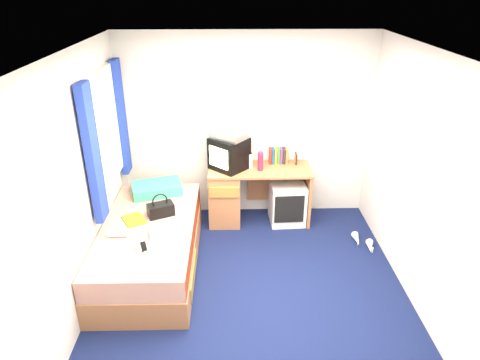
{
  "coord_description": "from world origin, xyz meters",
  "views": [
    {
      "loc": [
        -0.19,
        -3.54,
        2.95
      ],
      "look_at": [
        -0.1,
        0.7,
        0.93
      ],
      "focal_mm": 32.0,
      "sensor_mm": 36.0,
      "label": 1
    }
  ],
  "objects_px": {
    "magazine": "(134,220)",
    "white_heels": "(363,243)",
    "bed": "(150,245)",
    "pink_water_bottle": "(260,162)",
    "colour_swatch_fan": "(145,250)",
    "remote_control": "(144,247)",
    "towel": "(164,231)",
    "storage_cube": "(287,202)",
    "pillow": "(157,189)",
    "desk": "(238,192)",
    "vcr": "(229,135)",
    "handbag": "(161,209)",
    "aerosol_can": "(250,161)",
    "crt_tv": "(229,153)",
    "water_bottle": "(118,234)",
    "picture_frame": "(296,158)"
  },
  "relations": [
    {
      "from": "magazine",
      "to": "white_heels",
      "type": "height_order",
      "value": "magazine"
    },
    {
      "from": "bed",
      "to": "pink_water_bottle",
      "type": "height_order",
      "value": "pink_water_bottle"
    },
    {
      "from": "colour_swatch_fan",
      "to": "remote_control",
      "type": "relative_size",
      "value": 1.38
    },
    {
      "from": "white_heels",
      "to": "bed",
      "type": "bearing_deg",
      "value": -172.67
    },
    {
      "from": "bed",
      "to": "towel",
      "type": "relative_size",
      "value": 7.22
    },
    {
      "from": "pink_water_bottle",
      "to": "remote_control",
      "type": "height_order",
      "value": "pink_water_bottle"
    },
    {
      "from": "storage_cube",
      "to": "colour_swatch_fan",
      "type": "height_order",
      "value": "colour_swatch_fan"
    },
    {
      "from": "pillow",
      "to": "bed",
      "type": "bearing_deg",
      "value": -89.08
    },
    {
      "from": "desk",
      "to": "white_heels",
      "type": "distance_m",
      "value": 1.69
    },
    {
      "from": "remote_control",
      "to": "vcr",
      "type": "bearing_deg",
      "value": 42.02
    },
    {
      "from": "magazine",
      "to": "pink_water_bottle",
      "type": "bearing_deg",
      "value": 30.6
    },
    {
      "from": "colour_swatch_fan",
      "to": "handbag",
      "type": "bearing_deg",
      "value": 84.89
    },
    {
      "from": "aerosol_can",
      "to": "colour_swatch_fan",
      "type": "height_order",
      "value": "aerosol_can"
    },
    {
      "from": "bed",
      "to": "white_heels",
      "type": "distance_m",
      "value": 2.53
    },
    {
      "from": "remote_control",
      "to": "crt_tv",
      "type": "bearing_deg",
      "value": 42.05
    },
    {
      "from": "desk",
      "to": "crt_tv",
      "type": "distance_m",
      "value": 0.56
    },
    {
      "from": "remote_control",
      "to": "storage_cube",
      "type": "bearing_deg",
      "value": 23.31
    },
    {
      "from": "towel",
      "to": "white_heels",
      "type": "bearing_deg",
      "value": 13.28
    },
    {
      "from": "desk",
      "to": "water_bottle",
      "type": "xyz_separation_m",
      "value": [
        -1.25,
        -1.24,
        0.17
      ]
    },
    {
      "from": "magazine",
      "to": "pillow",
      "type": "bearing_deg",
      "value": 76.44
    },
    {
      "from": "picture_frame",
      "to": "remote_control",
      "type": "relative_size",
      "value": 0.88
    },
    {
      "from": "bed",
      "to": "magazine",
      "type": "bearing_deg",
      "value": 154.71
    },
    {
      "from": "picture_frame",
      "to": "towel",
      "type": "height_order",
      "value": "picture_frame"
    },
    {
      "from": "bed",
      "to": "pink_water_bottle",
      "type": "distance_m",
      "value": 1.68
    },
    {
      "from": "bed",
      "to": "white_heels",
      "type": "relative_size",
      "value": 5.08
    },
    {
      "from": "crt_tv",
      "to": "aerosol_can",
      "type": "bearing_deg",
      "value": 42.27
    },
    {
      "from": "magazine",
      "to": "water_bottle",
      "type": "bearing_deg",
      "value": -106.12
    },
    {
      "from": "aerosol_can",
      "to": "magazine",
      "type": "distance_m",
      "value": 1.63
    },
    {
      "from": "pillow",
      "to": "magazine",
      "type": "bearing_deg",
      "value": -103.56
    },
    {
      "from": "picture_frame",
      "to": "handbag",
      "type": "distance_m",
      "value": 1.9
    },
    {
      "from": "bed",
      "to": "towel",
      "type": "height_order",
      "value": "towel"
    },
    {
      "from": "handbag",
      "to": "colour_swatch_fan",
      "type": "relative_size",
      "value": 1.47
    },
    {
      "from": "vcr",
      "to": "magazine",
      "type": "relative_size",
      "value": 1.46
    },
    {
      "from": "water_bottle",
      "to": "vcr",
      "type": "bearing_deg",
      "value": 47.43
    },
    {
      "from": "desk",
      "to": "storage_cube",
      "type": "relative_size",
      "value": 2.37
    },
    {
      "from": "water_bottle",
      "to": "remote_control",
      "type": "xyz_separation_m",
      "value": [
        0.3,
        -0.2,
        -0.03
      ]
    },
    {
      "from": "bed",
      "to": "handbag",
      "type": "bearing_deg",
      "value": 57.74
    },
    {
      "from": "desk",
      "to": "aerosol_can",
      "type": "bearing_deg",
      "value": -0.33
    },
    {
      "from": "aerosol_can",
      "to": "handbag",
      "type": "distance_m",
      "value": 1.33
    },
    {
      "from": "vcr",
      "to": "magazine",
      "type": "height_order",
      "value": "vcr"
    },
    {
      "from": "magazine",
      "to": "desk",
      "type": "bearing_deg",
      "value": 38.37
    },
    {
      "from": "towel",
      "to": "colour_swatch_fan",
      "type": "bearing_deg",
      "value": -118.37
    },
    {
      "from": "storage_cube",
      "to": "remote_control",
      "type": "xyz_separation_m",
      "value": [
        -1.6,
        -1.39,
        0.28
      ]
    },
    {
      "from": "pink_water_bottle",
      "to": "colour_swatch_fan",
      "type": "relative_size",
      "value": 1.03
    },
    {
      "from": "aerosol_can",
      "to": "handbag",
      "type": "bearing_deg",
      "value": -141.87
    },
    {
      "from": "picture_frame",
      "to": "water_bottle",
      "type": "distance_m",
      "value": 2.44
    },
    {
      "from": "desk",
      "to": "crt_tv",
      "type": "relative_size",
      "value": 2.35
    },
    {
      "from": "crt_tv",
      "to": "colour_swatch_fan",
      "type": "xyz_separation_m",
      "value": [
        -0.82,
        -1.49,
        -0.41
      ]
    },
    {
      "from": "vcr",
      "to": "remote_control",
      "type": "distance_m",
      "value": 1.79
    },
    {
      "from": "water_bottle",
      "to": "colour_swatch_fan",
      "type": "relative_size",
      "value": 0.91
    }
  ]
}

